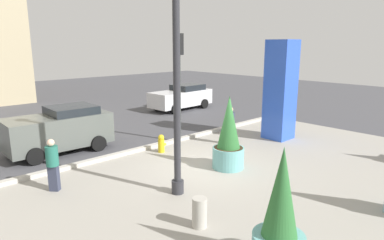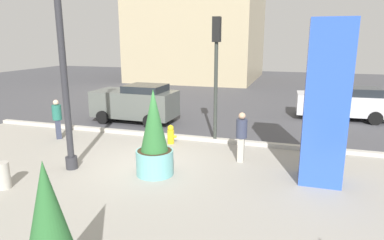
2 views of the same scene
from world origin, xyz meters
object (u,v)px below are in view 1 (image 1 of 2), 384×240
object	(u,v)px
concrete_bollard	(200,213)
car_passing_lane	(60,129)
pedestrian_by_curb	(230,124)
potted_plant_near_right	(229,138)
pedestrian_on_sidewalk	(53,163)
potted_plant_curbside	(280,219)
lamp_post	(177,87)
fire_hydrant	(161,144)
art_pillar_blue	(280,90)
traffic_light_far_side	(179,70)
car_far_lane	(182,97)

from	to	relation	value
concrete_bollard	car_passing_lane	xyz separation A→B (m)	(-0.05, 8.09, 0.57)
concrete_bollard	pedestrian_by_curb	world-z (taller)	pedestrian_by_curb
potted_plant_near_right	pedestrian_on_sidewalk	bearing A→B (deg)	156.42
potted_plant_curbside	pedestrian_on_sidewalk	xyz separation A→B (m)	(-1.85, 6.55, -0.12)
lamp_post	potted_plant_near_right	size ratio (longest dim) A/B	2.49
fire_hydrant	pedestrian_on_sidewalk	size ratio (longest dim) A/B	0.47
car_passing_lane	concrete_bollard	bearing A→B (deg)	-89.67
art_pillar_blue	pedestrian_on_sidewalk	world-z (taller)	art_pillar_blue
potted_plant_near_right	pedestrian_by_curb	xyz separation A→B (m)	(2.27, 1.87, -0.17)
concrete_bollard	car_passing_lane	size ratio (longest dim) A/B	0.19
potted_plant_near_right	concrete_bollard	xyz separation A→B (m)	(-3.52, -2.15, -0.73)
fire_hydrant	concrete_bollard	distance (m)	5.92
traffic_light_far_side	car_far_lane	size ratio (longest dim) A/B	1.06
art_pillar_blue	car_far_lane	distance (m)	8.79
potted_plant_near_right	pedestrian_on_sidewalk	world-z (taller)	potted_plant_near_right
potted_plant_curbside	lamp_post	bearing A→B (deg)	79.28
art_pillar_blue	lamp_post	bearing A→B (deg)	-169.59
lamp_post	potted_plant_curbside	world-z (taller)	lamp_post
art_pillar_blue	traffic_light_far_side	distance (m)	4.72
pedestrian_by_curb	potted_plant_curbside	bearing A→B (deg)	-132.89
pedestrian_on_sidewalk	fire_hydrant	bearing A→B (deg)	8.88
potted_plant_near_right	pedestrian_by_curb	world-z (taller)	potted_plant_near_right
lamp_post	car_passing_lane	size ratio (longest dim) A/B	1.60
art_pillar_blue	pedestrian_on_sidewalk	distance (m)	10.11
concrete_bollard	car_passing_lane	distance (m)	8.11
traffic_light_far_side	car_far_lane	world-z (taller)	traffic_light_far_side
lamp_post	car_far_lane	xyz separation A→B (m)	(8.86, 9.89, -2.32)
art_pillar_blue	pedestrian_on_sidewalk	bearing A→B (deg)	172.50
lamp_post	fire_hydrant	world-z (taller)	lamp_post
potted_plant_curbside	traffic_light_far_side	size ratio (longest dim) A/B	0.52
potted_plant_curbside	car_passing_lane	distance (m)	10.18
traffic_light_far_side	car_passing_lane	bearing A→B (deg)	153.90
fire_hydrant	traffic_light_far_side	bearing A→B (deg)	23.93
pedestrian_on_sidewalk	lamp_post	bearing A→B (deg)	-45.83
fire_hydrant	car_passing_lane	world-z (taller)	car_passing_lane
fire_hydrant	car_far_lane	bearing A→B (deg)	43.60
potted_plant_near_right	pedestrian_by_curb	distance (m)	2.95
art_pillar_blue	car_passing_lane	bearing A→B (deg)	149.05
art_pillar_blue	potted_plant_near_right	distance (m)	4.92
potted_plant_curbside	pedestrian_by_curb	bearing A→B (deg)	47.11
concrete_bollard	pedestrian_by_curb	xyz separation A→B (m)	(5.80, 4.02, 0.55)
potted_plant_curbside	pedestrian_on_sidewalk	world-z (taller)	potted_plant_curbside
traffic_light_far_side	pedestrian_by_curb	distance (m)	3.22
traffic_light_far_side	car_passing_lane	distance (m)	5.51
lamp_post	concrete_bollard	world-z (taller)	lamp_post
car_passing_lane	car_far_lane	size ratio (longest dim) A/B	0.90
potted_plant_curbside	concrete_bollard	size ratio (longest dim) A/B	3.30
potted_plant_near_right	traffic_light_far_side	distance (m)	4.37
potted_plant_curbside	pedestrian_on_sidewalk	distance (m)	6.80
art_pillar_blue	pedestrian_on_sidewalk	size ratio (longest dim) A/B	2.80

